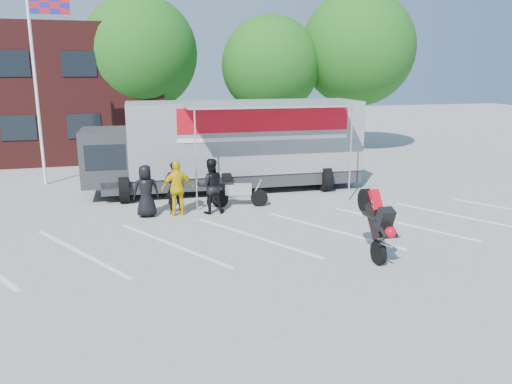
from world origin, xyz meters
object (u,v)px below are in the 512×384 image
tree_right (358,49)px  spectator_leather_a (146,191)px  spectator_hivis (178,188)px  tree_mid (271,66)px  stunt_bike_rider (366,255)px  spectator_leather_c (211,186)px  tree_left (140,54)px  parked_motorcycle (240,207)px  flagpole (40,61)px  spectator_leather_b (175,187)px  transporter_truck (233,190)px

tree_right → spectator_leather_a: size_ratio=5.26×
spectator_hivis → tree_right: bearing=-141.8°
tree_mid → spectator_leather_a: size_ratio=4.43×
stunt_bike_rider → spectator_leather_c: bearing=122.6°
tree_left → spectator_leather_a: size_ratio=4.99×
parked_motorcycle → stunt_bike_rider: bearing=-149.3°
flagpole → tree_left: bearing=54.7°
parked_motorcycle → spectator_leather_b: (-2.28, -0.23, 0.89)m
tree_left → stunt_bike_rider: 18.66m
spectator_leather_b → spectator_leather_c: 1.19m
spectator_hivis → tree_left: bearing=-92.7°
flagpole → tree_right: size_ratio=0.88×
spectator_leather_c → tree_mid: bearing=-113.5°
stunt_bike_rider → spectator_leather_b: spectator_leather_b is taller
tree_left → stunt_bike_rider: size_ratio=4.39×
transporter_truck → spectator_leather_a: (-3.60, -2.96, 0.87)m
flagpole → spectator_hivis: 8.74m
tree_right → spectator_leather_c: size_ratio=4.90×
stunt_bike_rider → spectator_leather_b: (-4.31, 5.30, 0.89)m
tree_right → parked_motorcycle: (-9.43, -10.19, -5.88)m
tree_left → tree_right: tree_right is taller
flagpole → spectator_leather_b: size_ratio=4.48×
tree_mid → spectator_leather_b: tree_mid is taller
stunt_bike_rider → spectator_hivis: spectator_hivis is taller
spectator_leather_c → tree_right: bearing=-131.7°
flagpole → spectator_leather_c: size_ratio=4.30×
stunt_bike_rider → spectator_leather_b: size_ratio=1.10×
transporter_truck → spectator_leather_a: 4.74m
spectator_leather_a → transporter_truck: bearing=-138.0°
tree_right → spectator_hivis: 16.57m
tree_right → transporter_truck: (-9.07, -7.60, -5.88)m
tree_mid → tree_right: size_ratio=0.84×
tree_left → spectator_leather_b: bearing=-88.6°
spectator_leather_b → spectator_hivis: spectator_hivis is taller
tree_mid → stunt_bike_rider: size_ratio=3.90×
spectator_leather_c → parked_motorcycle: bearing=-152.4°
stunt_bike_rider → spectator_leather_b: 6.89m
tree_mid → parked_motorcycle: size_ratio=3.77×
tree_left → parked_motorcycle: (2.57, -11.69, -5.57)m
flagpole → transporter_truck: 9.30m
transporter_truck → spectator_leather_c: (-1.48, -3.10, 0.93)m
flagpole → transporter_truck: size_ratio=0.72×
tree_right → spectator_leather_c: (-10.56, -10.70, -4.95)m
tree_left → parked_motorcycle: 13.20m
spectator_hivis → flagpole: bearing=-57.7°
transporter_truck → stunt_bike_rider: (1.66, -8.11, 0.00)m
spectator_leather_c → spectator_hivis: spectator_leather_c is taller
flagpole → spectator_leather_c: bearing=-47.5°
parked_motorcycle → tree_left: bearing=23.0°
flagpole → parked_motorcycle: size_ratio=3.93×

